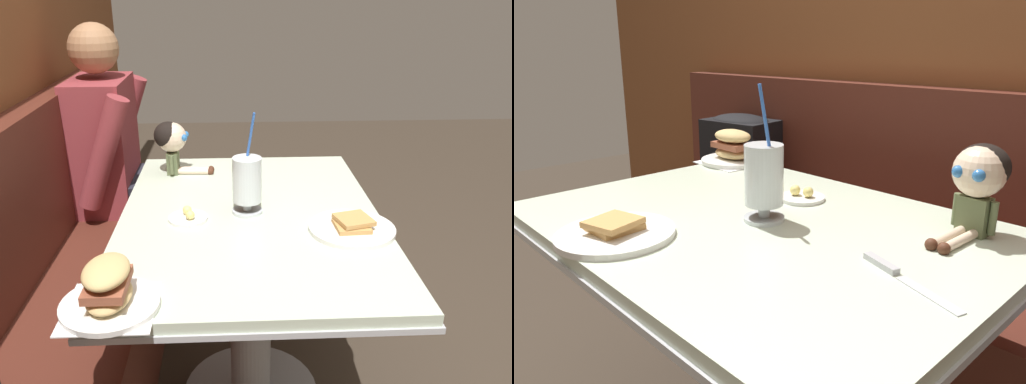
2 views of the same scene
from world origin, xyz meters
TOP-DOWN VIEW (x-y plane):
  - booth_bench at (0.00, 0.81)m, footprint 2.60×0.48m
  - diner_table at (0.00, 0.18)m, footprint 1.11×0.81m
  - toast_plate at (-0.14, -0.11)m, footprint 0.25×0.25m
  - milkshake_glass at (0.01, 0.19)m, footprint 0.10×0.10m
  - sandwich_plate at (-0.49, 0.51)m, footprint 0.22×0.22m
  - butter_saucer at (-0.04, 0.37)m, footprint 0.12×0.12m
  - butter_knife at (0.37, 0.17)m, footprint 0.23×0.09m
  - seated_doll at (0.38, 0.45)m, footprint 0.12×0.22m
  - diner_patron at (0.77, 0.76)m, footprint 0.55×0.48m

SIDE VIEW (x-z plane):
  - booth_bench at x=0.00m, z-range -0.17..0.83m
  - diner_table at x=0.00m, z-range 0.17..0.91m
  - diner_patron at x=0.77m, z-range 0.34..1.15m
  - butter_knife at x=0.37m, z-range 0.74..0.75m
  - butter_saucer at x=-0.04m, z-range 0.73..0.77m
  - toast_plate at x=-0.14m, z-range 0.73..0.77m
  - sandwich_plate at x=-0.49m, z-range 0.73..0.84m
  - milkshake_glass at x=0.01m, z-range 0.68..1.00m
  - seated_doll at x=0.38m, z-range 0.77..0.97m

